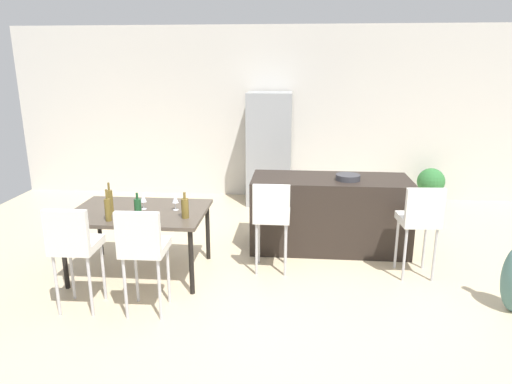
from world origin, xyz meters
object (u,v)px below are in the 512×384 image
(dining_table, at_px, (139,216))
(wine_bottle_far, at_px, (185,208))
(wine_bottle_end, at_px, (108,209))
(potted_plant, at_px, (431,184))
(wine_glass_near, at_px, (175,199))
(kitchen_island, at_px, (329,213))
(bar_chair_middle, at_px, (420,217))
(wine_bottle_right, at_px, (110,202))
(fruit_bowl, at_px, (348,177))
(wine_bottle_middle, at_px, (138,209))
(dining_chair_near, at_px, (73,243))
(bar_chair_left, at_px, (272,213))
(refrigerator, at_px, (269,149))
(dining_chair_far, at_px, (143,245))
(wine_glass_left, at_px, (143,198))

(dining_table, distance_m, wine_bottle_far, 0.63)
(wine_bottle_end, distance_m, potted_plant, 5.24)
(wine_bottle_end, height_order, wine_glass_near, wine_bottle_end)
(kitchen_island, relative_size, wine_bottle_far, 7.08)
(bar_chair_middle, distance_m, wine_bottle_right, 3.32)
(wine_bottle_far, relative_size, wine_glass_near, 1.59)
(wine_bottle_far, height_order, fruit_bowl, wine_bottle_far)
(wine_bottle_middle, bearing_deg, dining_table, 108.93)
(dining_chair_near, bearing_deg, bar_chair_middle, 16.81)
(bar_chair_left, xyz_separation_m, wine_bottle_far, (-0.88, -0.36, 0.15))
(wine_bottle_far, bearing_deg, potted_plant, 42.43)
(bar_chair_middle, height_order, wine_bottle_middle, bar_chair_middle)
(dining_chair_near, height_order, fruit_bowl, dining_chair_near)
(bar_chair_middle, bearing_deg, wine_bottle_far, -171.81)
(bar_chair_left, xyz_separation_m, wine_bottle_end, (-1.64, -0.51, 0.17))
(kitchen_island, bearing_deg, dining_table, -156.49)
(dining_table, relative_size, refrigerator, 0.80)
(dining_chair_near, bearing_deg, dining_table, 69.21)
(wine_bottle_right, relative_size, wine_glass_near, 1.98)
(wine_bottle_middle, relative_size, fruit_bowl, 0.97)
(dining_chair_far, bearing_deg, bar_chair_middle, 20.57)
(bar_chair_middle, distance_m, wine_bottle_middle, 2.99)
(wine_bottle_right, relative_size, wine_glass_left, 1.98)
(kitchen_island, distance_m, wine_glass_left, 2.31)
(wine_bottle_far, relative_size, wine_bottle_right, 0.80)
(fruit_bowl, bearing_deg, dining_chair_near, -147.31)
(wine_bottle_right, xyz_separation_m, refrigerator, (1.51, 3.01, 0.04))
(dining_table, height_order, wine_glass_near, wine_glass_near)
(bar_chair_left, relative_size, wine_glass_left, 6.03)
(bar_chair_left, relative_size, dining_chair_far, 1.00)
(kitchen_island, distance_m, dining_table, 2.35)
(kitchen_island, relative_size, potted_plant, 3.06)
(dining_table, relative_size, dining_chair_far, 1.39)
(dining_chair_far, xyz_separation_m, potted_plant, (3.59, 3.72, -0.32))
(wine_bottle_end, relative_size, fruit_bowl, 1.13)
(wine_bottle_far, distance_m, wine_glass_near, 0.30)
(dining_table, relative_size, wine_bottle_end, 4.41)
(dining_chair_near, height_order, wine_bottle_end, wine_bottle_end)
(wine_glass_left, relative_size, potted_plant, 0.27)
(dining_chair_far, xyz_separation_m, refrigerator, (0.93, 3.73, 0.22))
(dining_chair_near, relative_size, wine_bottle_end, 3.16)
(wine_glass_left, relative_size, wine_glass_near, 1.00)
(wine_bottle_right, bearing_deg, wine_bottle_far, -4.01)
(refrigerator, bearing_deg, potted_plant, -0.22)
(wine_bottle_end, distance_m, wine_bottle_far, 0.78)
(bar_chair_middle, relative_size, wine_glass_near, 6.03)
(bar_chair_middle, height_order, wine_bottle_right, wine_bottle_right)
(dining_chair_near, relative_size, refrigerator, 0.57)
(kitchen_island, relative_size, wine_glass_near, 11.22)
(bar_chair_middle, xyz_separation_m, wine_bottle_middle, (-2.95, -0.45, 0.16))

